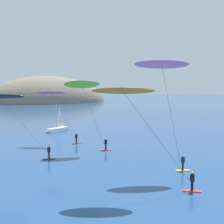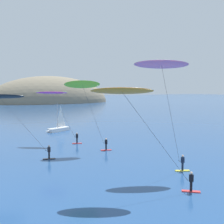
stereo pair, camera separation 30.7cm
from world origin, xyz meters
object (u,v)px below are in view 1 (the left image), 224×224
at_px(sailboat_near, 56,128).
at_px(kitesurfer_lime, 84,89).
at_px(kitesurfer_pink, 163,72).
at_px(kitesurfer_black, 2,101).
at_px(kitesurfer_orange, 129,98).
at_px(kitesurfer_magenta, 53,97).

bearing_deg(sailboat_near, kitesurfer_lime, -96.67).
distance_m(sailboat_near, kitesurfer_pink, 32.75).
relative_size(kitesurfer_black, kitesurfer_orange, 1.01).
xyz_separation_m(sailboat_near, kitesurfer_lime, (-2.22, -18.95, 7.79)).
bearing_deg(kitesurfer_pink, kitesurfer_black, 135.36).
relative_size(sailboat_near, kitesurfer_magenta, 0.71).
height_order(kitesurfer_orange, kitesurfer_magenta, kitesurfer_orange).
relative_size(sailboat_near, kitesurfer_lime, 0.59).
bearing_deg(sailboat_near, kitesurfer_orange, -98.19).
distance_m(kitesurfer_black, kitesurfer_orange, 18.04).
relative_size(kitesurfer_orange, kitesurfer_pink, 0.76).
distance_m(sailboat_near, kitesurfer_lime, 20.61).
distance_m(kitesurfer_orange, kitesurfer_magenta, 23.07).
xyz_separation_m(kitesurfer_orange, kitesurfer_magenta, (0.92, 23.04, -0.62)).
xyz_separation_m(sailboat_near, kitesurfer_magenta, (-4.04, -11.36, 6.52)).
distance_m(kitesurfer_orange, kitesurfer_lime, 15.70).
height_order(kitesurfer_black, kitesurfer_orange, kitesurfer_orange).
bearing_deg(kitesurfer_orange, kitesurfer_black, 114.28).
relative_size(kitesurfer_lime, kitesurfer_pink, 0.85).
bearing_deg(kitesurfer_black, kitesurfer_pink, -44.64).
relative_size(kitesurfer_lime, kitesurfer_magenta, 1.19).
distance_m(kitesurfer_lime, kitesurfer_magenta, 7.92).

